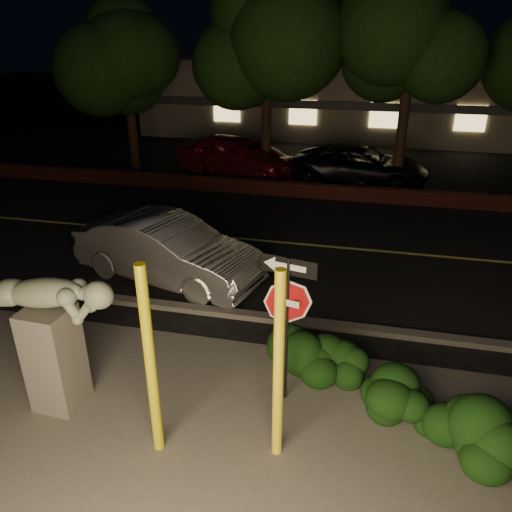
{
  "coord_description": "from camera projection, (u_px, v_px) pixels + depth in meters",
  "views": [
    {
      "loc": [
        1.4,
        -5.84,
        5.62
      ],
      "look_at": [
        -0.51,
        2.61,
        1.6
      ],
      "focal_mm": 35.0,
      "sensor_mm": 36.0,
      "label": 1
    }
  ],
  "objects": [
    {
      "name": "hedge_right",
      "position": [
        400.0,
        392.0,
        7.69
      ],
      "size": [
        1.63,
        1.14,
        0.97
      ],
      "primitive_type": "ellipsoid",
      "rotation": [
        0.0,
        0.0,
        0.26
      ],
      "color": "black",
      "rests_on": "ground"
    },
    {
      "name": "road",
      "position": [
        308.0,
        245.0,
        14.0
      ],
      "size": [
        80.0,
        8.0,
        0.01
      ],
      "primitive_type": "cube",
      "color": "black",
      "rests_on": "ground"
    },
    {
      "name": "tree_far_a",
      "position": [
        122.0,
        33.0,
        18.66
      ],
      "size": [
        4.6,
        4.6,
        7.43
      ],
      "color": "black",
      "rests_on": "ground"
    },
    {
      "name": "parking_lot",
      "position": [
        336.0,
        160.0,
        22.85
      ],
      "size": [
        40.0,
        12.0,
        0.01
      ],
      "primitive_type": "cube",
      "color": "black",
      "rests_on": "ground"
    },
    {
      "name": "signpost",
      "position": [
        288.0,
        302.0,
        7.51
      ],
      "size": [
        0.86,
        0.2,
        2.56
      ],
      "rotation": [
        0.0,
        0.0,
        -0.2
      ],
      "color": "black",
      "rests_on": "ground"
    },
    {
      "name": "patio",
      "position": [
        235.0,
        470.0,
        6.92
      ],
      "size": [
        14.0,
        6.0,
        0.02
      ],
      "primitive_type": "cube",
      "color": "#4C4944",
      "rests_on": "ground"
    },
    {
      "name": "lane_marking",
      "position": [
        308.0,
        245.0,
        14.0
      ],
      "size": [
        80.0,
        0.12,
        0.0
      ],
      "primitive_type": "cube",
      "color": "gold",
      "rests_on": "road"
    },
    {
      "name": "tree_far_b",
      "position": [
        267.0,
        11.0,
        17.44
      ],
      "size": [
        5.2,
        5.2,
        8.41
      ],
      "color": "black",
      "rests_on": "ground"
    },
    {
      "name": "parked_car_darkred",
      "position": [
        262.0,
        161.0,
        20.03
      ],
      "size": [
        4.49,
        2.05,
        1.27
      ],
      "primitive_type": "imported",
      "rotation": [
        0.0,
        0.0,
        1.51
      ],
      "color": "#441009",
      "rests_on": "ground"
    },
    {
      "name": "curb",
      "position": [
        283.0,
        320.0,
        10.35
      ],
      "size": [
        80.0,
        0.25,
        0.12
      ],
      "primitive_type": "cube",
      "color": "#4C4944",
      "rests_on": "ground"
    },
    {
      "name": "hedge_far_right",
      "position": [
        476.0,
        433.0,
        6.87
      ],
      "size": [
        1.72,
        1.44,
        1.03
      ],
      "primitive_type": "ellipsoid",
      "rotation": [
        0.0,
        0.0,
        0.42
      ],
      "color": "black",
      "rests_on": "ground"
    },
    {
      "name": "yellow_pole_left",
      "position": [
        150.0,
        364.0,
        6.67
      ],
      "size": [
        0.15,
        0.15,
        2.99
      ],
      "primitive_type": "cylinder",
      "color": "yellow",
      "rests_on": "ground"
    },
    {
      "name": "tree_far_c",
      "position": [
        415.0,
        24.0,
        16.25
      ],
      "size": [
        4.8,
        4.8,
        7.84
      ],
      "color": "black",
      "rests_on": "ground"
    },
    {
      "name": "parked_car_dark",
      "position": [
        360.0,
        166.0,
        19.12
      ],
      "size": [
        5.38,
        2.9,
        1.43
      ],
      "primitive_type": "imported",
      "rotation": [
        0.0,
        0.0,
        1.47
      ],
      "color": "black",
      "rests_on": "ground"
    },
    {
      "name": "yellow_pole_right",
      "position": [
        278.0,
        369.0,
        6.61
      ],
      "size": [
        0.15,
        0.15,
        2.96
      ],
      "primitive_type": "cylinder",
      "color": "yellow",
      "rests_on": "ground"
    },
    {
      "name": "silver_sedan",
      "position": [
        168.0,
        250.0,
        11.83
      ],
      "size": [
        4.92,
        2.84,
        1.53
      ],
      "primitive_type": "imported",
      "rotation": [
        0.0,
        0.0,
        1.29
      ],
      "color": "#B0B1B5",
      "rests_on": "ground"
    },
    {
      "name": "brick_wall",
      "position": [
        324.0,
        191.0,
        17.7
      ],
      "size": [
        40.0,
        0.35,
        0.5
      ],
      "primitive_type": "cube",
      "color": "#4E1C19",
      "rests_on": "ground"
    },
    {
      "name": "ground",
      "position": [
        320.0,
        210.0,
        16.66
      ],
      "size": [
        90.0,
        90.0,
        0.0
      ],
      "primitive_type": "plane",
      "color": "black",
      "rests_on": "ground"
    },
    {
      "name": "parked_car_red",
      "position": [
        235.0,
        155.0,
        20.21
      ],
      "size": [
        5.19,
        3.15,
        1.65
      ],
      "primitive_type": "imported",
      "rotation": [
        0.0,
        0.0,
        1.31
      ],
      "color": "maroon",
      "rests_on": "ground"
    },
    {
      "name": "hedge_center",
      "position": [
        321.0,
        354.0,
        8.6
      ],
      "size": [
        1.96,
        1.33,
        0.93
      ],
      "primitive_type": "ellipsoid",
      "rotation": [
        0.0,
        0.0,
        0.3
      ],
      "color": "black",
      "rests_on": "ground"
    },
    {
      "name": "building",
      "position": [
        349.0,
        93.0,
        29.08
      ],
      "size": [
        22.0,
        10.2,
        4.0
      ],
      "color": "#746A5D",
      "rests_on": "ground"
    },
    {
      "name": "sculpture",
      "position": [
        51.0,
        328.0,
        7.54
      ],
      "size": [
        2.22,
        0.72,
        2.37
      ],
      "rotation": [
        0.0,
        0.0,
        -0.05
      ],
      "color": "#4C4944",
      "rests_on": "ground"
    }
  ]
}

